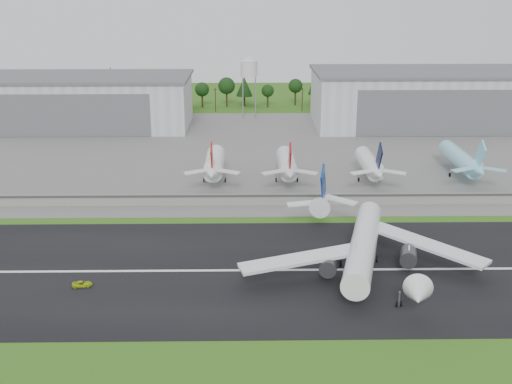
{
  "coord_description": "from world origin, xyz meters",
  "views": [
    {
      "loc": [
        -6.37,
        -122.63,
        61.95
      ],
      "look_at": [
        -3.89,
        40.0,
        9.0
      ],
      "focal_mm": 45.0,
      "sensor_mm": 36.0,
      "label": 1
    }
  ],
  "objects_px": {
    "main_airliner": "(364,251)",
    "parked_jet_skyblue": "(463,160)",
    "ground_vehicle": "(82,284)",
    "parked_jet_navy": "(371,165)",
    "parked_jet_red_a": "(214,165)",
    "parked_jet_red_b": "(287,165)"
  },
  "relations": [
    {
      "from": "parked_jet_red_b",
      "to": "parked_jet_navy",
      "type": "xyz_separation_m",
      "value": [
        27.12,
        -0.02,
        -0.12
      ]
    },
    {
      "from": "ground_vehicle",
      "to": "parked_jet_red_a",
      "type": "distance_m",
      "value": 78.47
    },
    {
      "from": "parked_jet_red_a",
      "to": "parked_jet_skyblue",
      "type": "height_order",
      "value": "parked_jet_red_a"
    },
    {
      "from": "parked_jet_navy",
      "to": "parked_jet_red_a",
      "type": "bearing_deg",
      "value": 179.95
    },
    {
      "from": "main_airliner",
      "to": "parked_jet_skyblue",
      "type": "distance_m",
      "value": 85.23
    },
    {
      "from": "parked_jet_navy",
      "to": "parked_jet_red_b",
      "type": "bearing_deg",
      "value": 179.96
    },
    {
      "from": "parked_jet_red_b",
      "to": "parked_jet_skyblue",
      "type": "height_order",
      "value": "parked_jet_red_b"
    },
    {
      "from": "parked_jet_red_a",
      "to": "parked_jet_red_b",
      "type": "height_order",
      "value": "parked_jet_red_a"
    },
    {
      "from": "main_airliner",
      "to": "ground_vehicle",
      "type": "relative_size",
      "value": 13.9
    },
    {
      "from": "parked_jet_red_a",
      "to": "parked_jet_skyblue",
      "type": "xyz_separation_m",
      "value": [
        82.38,
        4.97,
        -0.28
      ]
    },
    {
      "from": "parked_jet_red_a",
      "to": "ground_vehicle",
      "type": "bearing_deg",
      "value": -108.53
    },
    {
      "from": "main_airliner",
      "to": "ground_vehicle",
      "type": "distance_m",
      "value": 62.21
    },
    {
      "from": "main_airliner",
      "to": "ground_vehicle",
      "type": "xyz_separation_m",
      "value": [
        -61.65,
        -7.19,
        -4.21
      ]
    },
    {
      "from": "parked_jet_red_b",
      "to": "main_airliner",
      "type": "bearing_deg",
      "value": -78.92
    },
    {
      "from": "main_airliner",
      "to": "parked_jet_red_a",
      "type": "bearing_deg",
      "value": -47.15
    },
    {
      "from": "main_airliner",
      "to": "parked_jet_navy",
      "type": "distance_m",
      "value": 68.43
    },
    {
      "from": "main_airliner",
      "to": "parked_jet_red_a",
      "type": "distance_m",
      "value": 76.46
    },
    {
      "from": "parked_jet_navy",
      "to": "parked_jet_skyblue",
      "type": "distance_m",
      "value": 32.0
    },
    {
      "from": "ground_vehicle",
      "to": "parked_jet_navy",
      "type": "distance_m",
      "value": 106.08
    },
    {
      "from": "ground_vehicle",
      "to": "parked_jet_navy",
      "type": "xyz_separation_m",
      "value": [
        75.66,
        74.16,
        5.4
      ]
    },
    {
      "from": "parked_jet_red_b",
      "to": "parked_jet_red_a",
      "type": "bearing_deg",
      "value": 179.93
    },
    {
      "from": "main_airliner",
      "to": "parked_jet_red_b",
      "type": "height_order",
      "value": "main_airliner"
    }
  ]
}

